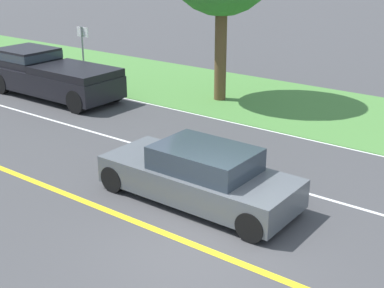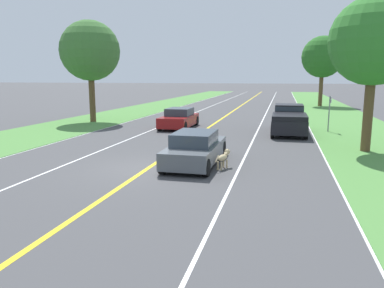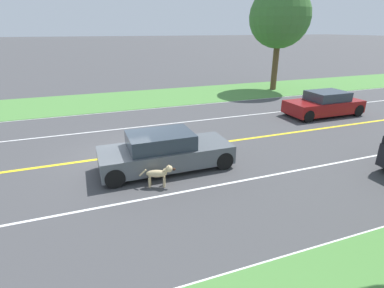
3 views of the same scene
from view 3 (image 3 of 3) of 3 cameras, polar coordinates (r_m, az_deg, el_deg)
The scene contains 10 objects.
ground_plane at distance 12.25m, azimuth -12.73°, elevation -2.19°, with size 400.00×400.00×0.00m, color #424244.
centre_divider_line at distance 12.24m, azimuth -12.73°, elevation -2.17°, with size 0.18×160.00×0.01m, color yellow.
lane_edge_line_left at distance 18.87m, azimuth -15.90°, elevation 5.80°, with size 0.14×160.00×0.01m, color white.
lane_dash_same_dir at distance 9.15m, azimuth -9.43°, elevation -10.38°, with size 0.10×160.00×0.01m, color white.
lane_dash_oncoming at distance 15.51m, azimuth -14.65°, elevation 2.67°, with size 0.10×160.00×0.01m, color white.
grass_verge_left at distance 21.77m, azimuth -16.67°, elevation 7.74°, with size 6.00×160.00×0.03m, color #4C843D.
ego_car at distance 10.72m, azimuth -5.23°, elevation -1.46°, with size 1.86×4.68×1.36m.
dog at distance 9.57m, azimuth -6.15°, elevation -5.57°, with size 0.48×1.13×0.75m.
oncoming_car at distance 19.03m, azimuth 23.86°, elevation 6.95°, with size 1.94×4.41×1.39m.
roadside_tree_left_near at distance 25.68m, azimuth 16.37°, elevation 22.14°, with size 4.64×4.64×7.88m.
Camera 3 is at (11.21, -1.30, 4.75)m, focal length 28.00 mm.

